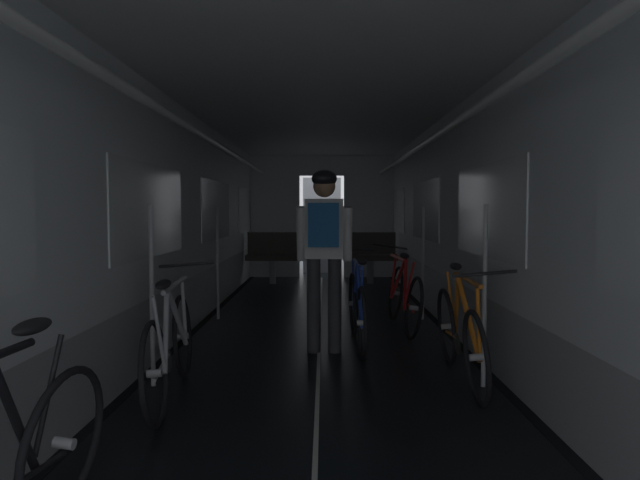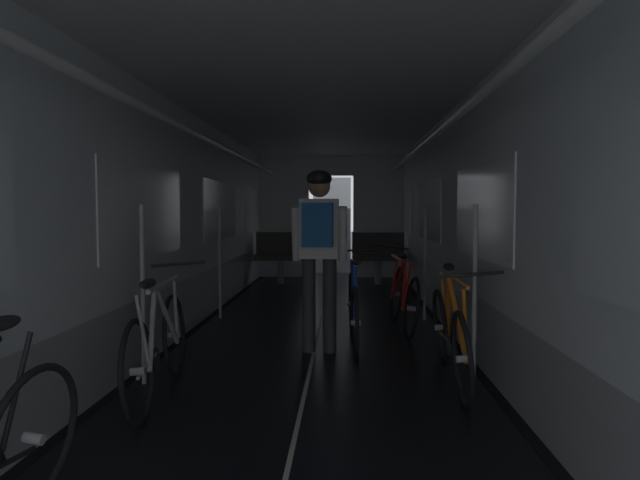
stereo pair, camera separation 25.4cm
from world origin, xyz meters
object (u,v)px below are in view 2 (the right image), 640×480
at_px(bicycle_red, 403,296).
at_px(bench_seat_far_left, 281,252).
at_px(person_cyclist_aisle, 319,240).
at_px(bicycle_blue_in_aisle, 353,308).
at_px(bench_seat_far_right, 378,253).
at_px(bicycle_silver, 158,344).
at_px(bicycle_orange, 450,335).

bearing_deg(bicycle_red, bench_seat_far_left, 115.27).
height_order(person_cyclist_aisle, bicycle_blue_in_aisle, person_cyclist_aisle).
xyz_separation_m(bench_seat_far_left, bench_seat_far_right, (1.80, 0.00, 0.00)).
xyz_separation_m(bench_seat_far_right, bicycle_silver, (-1.95, -6.26, -0.18)).
xyz_separation_m(bench_seat_far_left, person_cyclist_aisle, (0.95, -4.97, 0.50)).
xyz_separation_m(person_cyclist_aisle, bicycle_blue_in_aisle, (0.33, 0.27, -0.69)).
bearing_deg(person_cyclist_aisle, bicycle_orange, -39.50).
bearing_deg(person_cyclist_aisle, bicycle_blue_in_aisle, 38.88).
xyz_separation_m(bench_seat_far_left, bicycle_red, (1.85, -3.93, -0.19)).
bearing_deg(bench_seat_far_right, bicycle_red, -89.20).
relative_size(bicycle_orange, bicycle_silver, 1.00).
distance_m(bench_seat_far_left, bench_seat_far_right, 1.80).
bearing_deg(bicycle_blue_in_aisle, bench_seat_far_right, 83.70).
bearing_deg(bicycle_blue_in_aisle, bicycle_silver, -132.56).
distance_m(bicycle_orange, bicycle_blue_in_aisle, 1.37).
relative_size(bicycle_silver, bicycle_blue_in_aisle, 1.00).
height_order(bench_seat_far_left, bicycle_orange, bench_seat_far_left).
distance_m(bench_seat_far_left, bicycle_red, 4.35).
bearing_deg(bench_seat_far_left, bicycle_red, -64.73).
height_order(bench_seat_far_right, person_cyclist_aisle, person_cyclist_aisle).
bearing_deg(bicycle_red, bicycle_blue_in_aisle, -126.61).
distance_m(person_cyclist_aisle, bicycle_blue_in_aisle, 0.81).
distance_m(bicycle_orange, bicycle_silver, 2.21).
distance_m(bicycle_silver, bicycle_red, 3.07).
xyz_separation_m(bicycle_orange, bicycle_silver, (-2.17, -0.41, 0.00)).
relative_size(bicycle_red, bicycle_blue_in_aisle, 1.00).
xyz_separation_m(bench_seat_far_left, bicycle_orange, (2.02, -5.85, -0.19)).
height_order(bench_seat_far_right, bicycle_blue_in_aisle, bench_seat_far_right).
bearing_deg(bicycle_orange, bench_seat_far_right, 92.17).
relative_size(bench_seat_far_left, person_cyclist_aisle, 0.57).
relative_size(bicycle_orange, bicycle_red, 1.00).
bearing_deg(person_cyclist_aisle, bicycle_red, 48.97).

